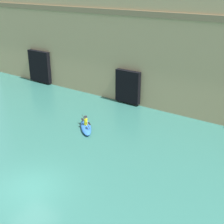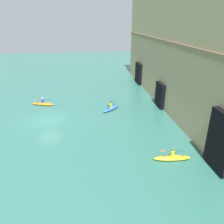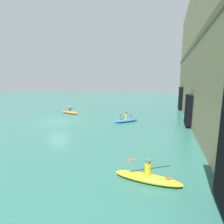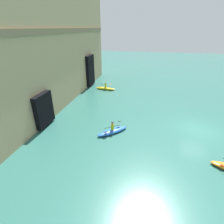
# 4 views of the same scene
# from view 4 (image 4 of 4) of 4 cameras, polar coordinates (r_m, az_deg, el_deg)

# --- Properties ---
(ground_plane) EXTENTS (120.00, 120.00, 0.00)m
(ground_plane) POSITION_cam_4_polar(r_m,az_deg,el_deg) (19.16, 26.26, -5.28)
(ground_plane) COLOR #2D665B
(cliff_bluff) EXTENTS (42.58, 5.84, 16.86)m
(cliff_bluff) POSITION_cam_4_polar(r_m,az_deg,el_deg) (19.06, -31.72, 20.39)
(cliff_bluff) COLOR tan
(cliff_bluff) RESTS_ON ground
(kayak_blue) EXTENTS (2.81, 2.86, 1.15)m
(kayak_blue) POSITION_cam_4_polar(r_m,az_deg,el_deg) (16.67, 0.16, -6.12)
(kayak_blue) COLOR blue
(kayak_blue) RESTS_ON ground
(kayak_yellow) EXTENTS (0.94, 3.29, 1.16)m
(kayak_yellow) POSITION_cam_4_polar(r_m,az_deg,el_deg) (28.32, -2.10, 7.77)
(kayak_yellow) COLOR yellow
(kayak_yellow) RESTS_ON ground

